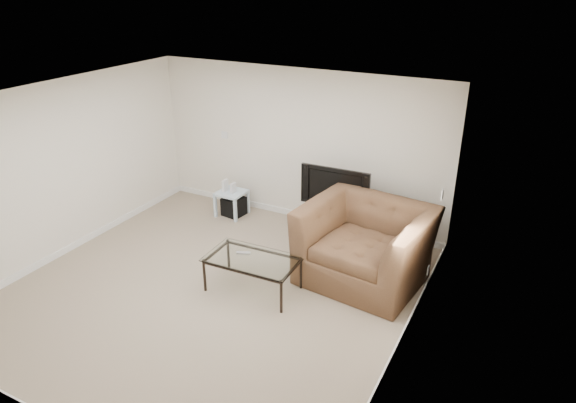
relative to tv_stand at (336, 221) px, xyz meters
The scene contains 18 objects.
floor 2.26m from the tv_stand, 113.70° to the right, with size 5.00×5.00×0.00m, color tan.
ceiling 3.13m from the tv_stand, 113.70° to the right, with size 5.00×5.00×0.00m, color white.
wall_back 1.38m from the tv_stand, 153.43° to the left, with size 5.00×0.02×2.50m, color silver.
wall_left 4.08m from the tv_stand, 148.91° to the right, with size 0.02×5.00×2.50m, color silver.
wall_right 2.77m from the tv_stand, 52.03° to the right, with size 0.02×5.00×2.50m, color silver.
plate_back 2.52m from the tv_stand, 169.22° to the left, with size 0.12×0.02×0.12m, color white.
plate_right_switch 1.90m from the tv_stand, 15.82° to the right, with size 0.02×0.09×0.13m, color white.
plate_right_outlet 1.76m from the tv_stand, 25.28° to the right, with size 0.02×0.08×0.12m, color white.
tv_stand is the anchor object (origin of this frame).
dvd_player 0.21m from the tv_stand, 91.27° to the right, with size 0.42×0.29×0.06m, color black.
television 0.61m from the tv_stand, 91.27° to the right, with size 0.99×0.20×0.61m, color black.
side_table 1.92m from the tv_stand, behind, with size 0.45×0.45×0.43m, color #C8E9F3, non-canonical shape.
subwoofer 1.90m from the tv_stand, behind, with size 0.33×0.33×0.33m, color black.
game_console 2.04m from the tv_stand, behind, with size 0.04×0.14×0.20m, color white.
game_case 1.88m from the tv_stand, behind, with size 0.04×0.13×0.17m, color silver.
recliner 1.20m from the tv_stand, 48.37° to the right, with size 1.59×1.03×1.39m, color #4D3C21.
coffee_table 1.83m from the tv_stand, 103.55° to the right, with size 1.19×0.67×0.47m, color black, non-canonical shape.
remote 1.84m from the tv_stand, 109.00° to the right, with size 0.19×0.05×0.02m, color #B2B2B7.
Camera 1 is at (3.49, -4.57, 3.82)m, focal length 32.00 mm.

